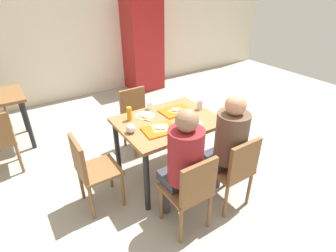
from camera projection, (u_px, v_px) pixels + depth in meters
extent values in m
cube|color=#9E998E|center=(168.00, 174.00, 3.39)|extent=(10.00, 10.00, 0.02)
cube|color=beige|center=(75.00, 25.00, 5.04)|extent=(10.00, 0.10, 2.80)
cube|color=olive|center=(168.00, 122.00, 3.02)|extent=(1.11, 0.85, 0.04)
cylinder|color=black|center=(147.00, 182.00, 2.70)|extent=(0.06, 0.06, 0.74)
cylinder|color=black|center=(220.00, 151.00, 3.18)|extent=(0.06, 0.06, 0.74)
cylinder|color=black|center=(117.00, 148.00, 3.24)|extent=(0.06, 0.06, 0.74)
cylinder|color=black|center=(183.00, 126.00, 3.71)|extent=(0.06, 0.06, 0.74)
cube|color=brown|center=(186.00, 189.00, 2.51)|extent=(0.40, 0.40, 0.03)
cube|color=brown|center=(199.00, 183.00, 2.27)|extent=(0.38, 0.04, 0.40)
cylinder|color=brown|center=(161.00, 203.00, 2.66)|extent=(0.04, 0.04, 0.43)
cylinder|color=brown|center=(188.00, 190.00, 2.83)|extent=(0.04, 0.04, 0.43)
cylinder|color=brown|center=(181.00, 226.00, 2.42)|extent=(0.04, 0.04, 0.43)
cylinder|color=brown|center=(209.00, 211.00, 2.58)|extent=(0.04, 0.04, 0.43)
cube|color=brown|center=(228.00, 169.00, 2.78)|extent=(0.40, 0.40, 0.03)
cube|color=brown|center=(244.00, 161.00, 2.54)|extent=(0.38, 0.04, 0.40)
cylinder|color=brown|center=(204.00, 182.00, 2.93)|extent=(0.04, 0.04, 0.43)
cylinder|color=brown|center=(226.00, 172.00, 3.09)|extent=(0.04, 0.04, 0.43)
cylinder|color=brown|center=(226.00, 201.00, 2.68)|extent=(0.04, 0.04, 0.43)
cylinder|color=brown|center=(249.00, 189.00, 2.84)|extent=(0.04, 0.04, 0.43)
cube|color=brown|center=(139.00, 121.00, 3.70)|extent=(0.40, 0.40, 0.03)
cube|color=brown|center=(133.00, 102.00, 3.73)|extent=(0.38, 0.04, 0.40)
cylinder|color=brown|center=(157.00, 137.00, 3.77)|extent=(0.04, 0.04, 0.43)
cylinder|color=brown|center=(135.00, 144.00, 3.61)|extent=(0.04, 0.04, 0.43)
cylinder|color=brown|center=(145.00, 127.00, 4.02)|extent=(0.04, 0.04, 0.43)
cylinder|color=brown|center=(124.00, 133.00, 3.86)|extent=(0.04, 0.04, 0.43)
cube|color=brown|center=(99.00, 170.00, 2.76)|extent=(0.40, 0.40, 0.03)
cube|color=brown|center=(78.00, 159.00, 2.57)|extent=(0.04, 0.38, 0.40)
cylinder|color=brown|center=(110.00, 173.00, 3.08)|extent=(0.04, 0.04, 0.43)
cylinder|color=brown|center=(123.00, 190.00, 2.83)|extent=(0.04, 0.04, 0.43)
cylinder|color=brown|center=(81.00, 183.00, 2.92)|extent=(0.04, 0.04, 0.43)
cylinder|color=brown|center=(92.00, 203.00, 2.67)|extent=(0.04, 0.04, 0.43)
cylinder|color=#383842|center=(165.00, 195.00, 2.74)|extent=(0.10, 0.10, 0.46)
cylinder|color=#383842|center=(178.00, 189.00, 2.82)|extent=(0.10, 0.10, 0.46)
cube|color=#383842|center=(178.00, 176.00, 2.57)|extent=(0.32, 0.28, 0.10)
cylinder|color=maroon|center=(186.00, 156.00, 2.34)|extent=(0.32, 0.32, 0.52)
sphere|color=#8C664C|center=(187.00, 121.00, 2.17)|extent=(0.20, 0.20, 0.20)
cylinder|color=#383842|center=(207.00, 176.00, 3.01)|extent=(0.10, 0.10, 0.46)
cylinder|color=#383842|center=(217.00, 171.00, 3.09)|extent=(0.10, 0.10, 0.46)
cube|color=#383842|center=(220.00, 158.00, 2.84)|extent=(0.32, 0.28, 0.10)
cylinder|color=brown|center=(231.00, 137.00, 2.61)|extent=(0.32, 0.32, 0.52)
sphere|color=tan|center=(236.00, 105.00, 2.44)|extent=(0.20, 0.20, 0.20)
cube|color=#D85914|center=(160.00, 130.00, 2.80)|extent=(0.38, 0.29, 0.02)
cube|color=#D85914|center=(176.00, 111.00, 3.19)|extent=(0.36, 0.26, 0.02)
cylinder|color=white|center=(145.00, 116.00, 3.10)|extent=(0.22, 0.22, 0.01)
cylinder|color=white|center=(192.00, 124.00, 2.91)|extent=(0.22, 0.22, 0.01)
pyramid|color=#DBAD60|center=(161.00, 127.00, 2.82)|extent=(0.23, 0.23, 0.01)
ellipsoid|color=#D8C67F|center=(161.00, 126.00, 2.81)|extent=(0.16, 0.16, 0.01)
pyramid|color=#C68C47|center=(176.00, 110.00, 3.18)|extent=(0.20, 0.17, 0.01)
ellipsoid|color=#D8C67F|center=(176.00, 109.00, 3.18)|extent=(0.14, 0.12, 0.01)
pyramid|color=tan|center=(144.00, 116.00, 3.07)|extent=(0.12, 0.21, 0.01)
ellipsoid|color=#D8C67F|center=(144.00, 115.00, 3.06)|extent=(0.09, 0.15, 0.01)
cylinder|color=white|center=(150.00, 105.00, 3.23)|extent=(0.07, 0.07, 0.10)
cylinder|color=white|center=(190.00, 129.00, 2.73)|extent=(0.07, 0.07, 0.10)
cylinder|color=#B7BCC6|center=(200.00, 105.00, 3.22)|extent=(0.07, 0.07, 0.12)
cylinder|color=orange|center=(129.00, 114.00, 2.97)|extent=(0.06, 0.06, 0.16)
sphere|color=silver|center=(131.00, 128.00, 2.74)|extent=(0.10, 0.10, 0.10)
cube|color=maroon|center=(143.00, 44.00, 5.59)|extent=(0.70, 0.60, 1.90)
cylinder|color=black|center=(29.00, 126.00, 3.73)|extent=(0.06, 0.06, 0.74)
cylinder|color=black|center=(22.00, 110.00, 4.15)|extent=(0.06, 0.06, 0.74)
cylinder|color=brown|center=(16.00, 146.00, 3.56)|extent=(0.04, 0.04, 0.43)
cylinder|color=brown|center=(20.00, 158.00, 3.32)|extent=(0.04, 0.04, 0.43)
cylinder|color=brown|center=(8.00, 118.00, 4.26)|extent=(0.04, 0.04, 0.43)
cylinder|color=brown|center=(6.00, 110.00, 4.51)|extent=(0.04, 0.04, 0.43)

